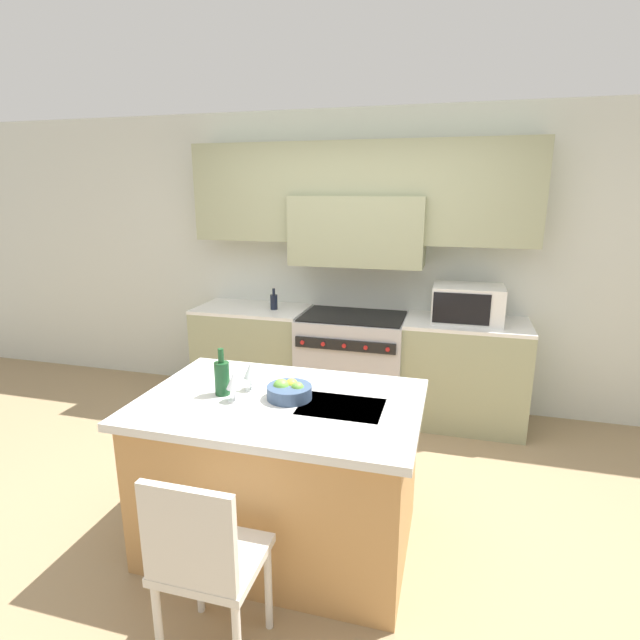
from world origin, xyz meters
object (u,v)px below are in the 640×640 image
Objects in this scene: wine_bottle at (222,377)px; range_stove at (352,364)px; wine_glass_near at (234,381)px; wine_glass_far at (251,371)px; island_chair at (204,559)px; fruit_bowl at (289,391)px; oil_bottle_on_counter at (274,301)px; microwave at (468,304)px.

range_stove is at bearing 79.31° from wine_bottle.
wine_bottle is 0.12m from wine_glass_near.
wine_glass_far is at bearing 38.56° from wine_bottle.
island_chair is 3.78× the size of fruit_bowl.
wine_glass_near reaches higher than range_stove.
range_stove is 1.87m from wine_glass_far.
fruit_bowl is 1.25× the size of oil_bottle_on_counter.
wine_glass_far is at bearing -73.56° from oil_bottle_on_counter.
range_stove is 1.00× the size of island_chair.
wine_bottle is at bearing -100.69° from range_stove.
fruit_bowl is at bearing 22.46° from wine_glass_near.
wine_glass_far is (0.03, 0.17, 0.00)m from wine_glass_near.
microwave is 2.32m from wine_bottle.
fruit_bowl is (0.38, 0.05, -0.06)m from wine_bottle.
island_chair is at bearing -75.58° from oil_bottle_on_counter.
fruit_bowl is at bearing 84.76° from island_chair.
oil_bottle_on_counter reaches higher than range_stove.
island_chair is (-1.03, -2.72, -0.54)m from microwave.
microwave is 2.32m from wine_glass_near.
island_chair is 3.50× the size of wine_bottle.
range_stove is 1.99m from wine_bottle.
microwave is at bearing 0.52° from oil_bottle_on_counter.
wine_glass_far reaches higher than range_stove.
microwave is 0.61× the size of island_chair.
fruit_bowl is (0.08, 0.86, 0.40)m from island_chair.
wine_bottle is 1.08× the size of fruit_bowl.
microwave is 2.09m from fruit_bowl.
wine_glass_far is 0.67× the size of fruit_bowl.
oil_bottle_on_counter is (-0.69, 2.70, 0.46)m from island_chair.
microwave reaches higher than island_chair.
microwave is 2.15× the size of wine_bottle.
oil_bottle_on_counter is at bearing 101.92° from wine_bottle.
island_chair is 0.91m from wine_glass_near.
island_chair is at bearing -110.76° from microwave.
wine_bottle is 1.61× the size of wine_glass_near.
oil_bottle_on_counter is at bearing 179.77° from range_stove.
wine_bottle is at bearing 146.77° from wine_glass_near.
oil_bottle_on_counter is at bearing 106.44° from wine_glass_far.
wine_glass_near is 0.30m from fruit_bowl.
range_stove is 5.66× the size of wine_glass_near.
island_chair is 5.64× the size of wine_glass_far.
range_stove is 1.90m from fruit_bowl.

